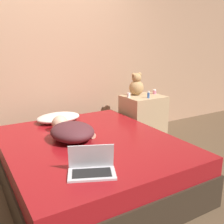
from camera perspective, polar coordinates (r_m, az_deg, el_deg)
ground_plane at (r=2.84m, az=-4.67°, el=-15.05°), size 12.00×12.00×0.00m
wall_back at (r=3.62m, az=-14.04°, el=12.72°), size 8.00×0.06×2.60m
bed at (r=2.73m, az=-4.78°, el=-10.80°), size 1.63×1.92×0.47m
nightstand at (r=3.76m, az=6.74°, el=-1.67°), size 0.54×0.46×0.69m
pillow at (r=3.26m, az=-11.58°, el=-1.19°), size 0.53×0.35×0.11m
person_lying at (r=2.66m, az=-8.93°, el=-4.01°), size 0.44×0.66×0.18m
laptop at (r=1.99m, az=-4.46°, el=-11.87°), size 0.40×0.33×0.21m
teddy_bear at (r=3.71m, az=5.34°, el=5.80°), size 0.21×0.21×0.32m
bottle_white at (r=3.55m, az=3.65°, el=3.66°), size 0.05×0.05×0.06m
bottle_pink at (r=3.83m, az=9.22°, el=4.38°), size 0.05×0.05×0.07m
bottle_blue at (r=3.53m, az=7.93°, el=3.76°), size 0.03×0.03×0.10m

